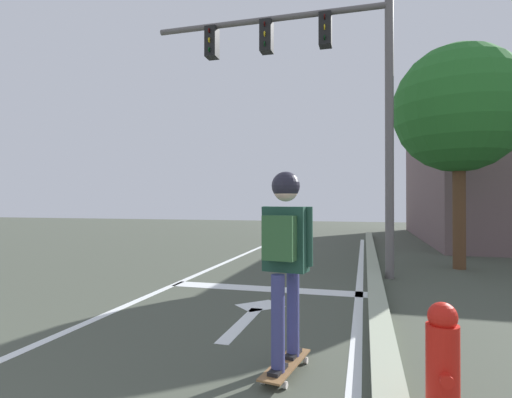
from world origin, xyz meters
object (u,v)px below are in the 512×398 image
at_px(skater, 285,243).
at_px(traffic_signal_mast, 315,70).
at_px(skateboard, 286,365).
at_px(roadside_tree, 459,109).
at_px(fire_hydrant, 443,367).

xyz_separation_m(skater, traffic_signal_mast, (-0.29, 4.62, 2.94)).
bearing_deg(skateboard, skater, -99.41).
bearing_deg(skater, roadside_tree, 66.99).
distance_m(skateboard, roadside_tree, 7.43).
distance_m(skater, roadside_tree, 7.04).
xyz_separation_m(skateboard, skater, (-0.00, -0.02, 1.02)).
height_order(traffic_signal_mast, roadside_tree, traffic_signal_mast).
bearing_deg(skateboard, roadside_tree, 66.95).
xyz_separation_m(skateboard, fire_hydrant, (1.11, -0.57, 0.33)).
xyz_separation_m(skater, fire_hydrant, (1.11, -0.55, -0.69)).
relative_size(fire_hydrant, roadside_tree, 0.17).
xyz_separation_m(fire_hydrant, roadside_tree, (1.49, 6.67, 3.02)).
bearing_deg(roadside_tree, fire_hydrant, -102.56).
bearing_deg(skateboard, fire_hydrant, -27.27).
bearing_deg(roadside_tree, skater, -113.01).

